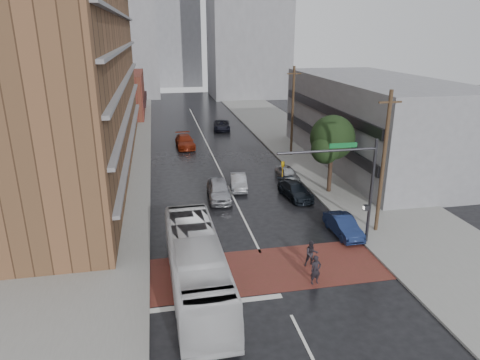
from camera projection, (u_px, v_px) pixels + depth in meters
name	position (u px, v px, depth m)	size (l,w,h in m)	color
ground	(271.00, 273.00, 25.20)	(160.00, 160.00, 0.00)	black
crosswalk	(269.00, 269.00, 25.66)	(14.00, 5.00, 0.02)	maroon
sidewalk_west	(108.00, 162.00, 46.26)	(9.00, 90.00, 0.15)	gray
sidewalk_east	(310.00, 152.00, 50.43)	(9.00, 90.00, 0.15)	gray
apartment_block	(65.00, 26.00, 40.29)	(10.00, 44.00, 28.00)	brown
storefront_west	(119.00, 94.00, 71.91)	(8.00, 16.00, 7.00)	maroon
building_east	(374.00, 121.00, 45.25)	(11.00, 26.00, 9.00)	gray
distant_tower_west	(112.00, 19.00, 89.67)	(18.00, 16.00, 32.00)	gray
distant_tower_east	(248.00, 8.00, 88.53)	(16.00, 14.00, 36.00)	gray
distant_tower_center	(176.00, 37.00, 109.28)	(12.00, 10.00, 24.00)	gray
street_tree	(332.00, 140.00, 36.34)	(4.20, 4.10, 6.90)	#332319
signal_mast	(352.00, 178.00, 27.02)	(6.50, 0.30, 7.20)	#2D2D33
utility_pole_near	(383.00, 163.00, 28.82)	(1.60, 0.26, 10.00)	#473321
utility_pole_far	(293.00, 111.00, 47.35)	(1.60, 0.26, 10.00)	#473321
transit_bus	(197.00, 266.00, 22.95)	(2.68, 11.47, 3.20)	silver
pedestrian_a	(316.00, 270.00, 23.92)	(0.64, 0.42, 1.75)	black
pedestrian_b	(311.00, 254.00, 25.75)	(0.81, 0.63, 1.67)	black
car_travel_a	(219.00, 190.00, 36.14)	(1.94, 4.81, 1.64)	#A7A8AF
car_travel_b	(238.00, 182.00, 38.56)	(1.39, 3.98, 1.31)	#A7A9AF
car_travel_c	(185.00, 141.00, 52.34)	(2.10, 5.17, 1.50)	maroon
suv_travel	(222.00, 125.00, 61.53)	(2.31, 5.02, 1.39)	black
car_parked_near	(343.00, 226.00, 29.83)	(1.42, 4.07, 1.34)	#15224A
car_parked_mid	(295.00, 191.00, 36.48)	(1.82, 4.47, 1.30)	black
car_parked_far	(287.00, 173.00, 40.89)	(1.52, 3.78, 1.29)	#AFB3B7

